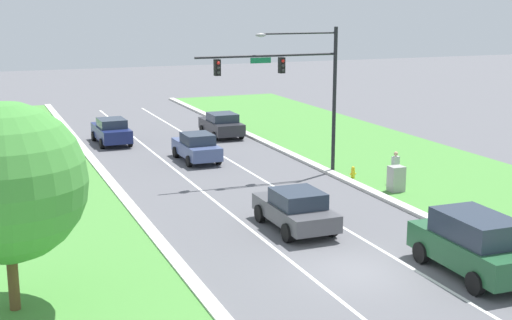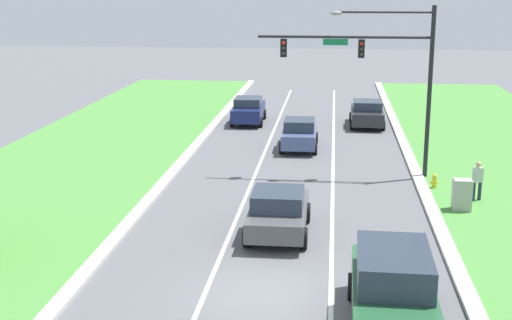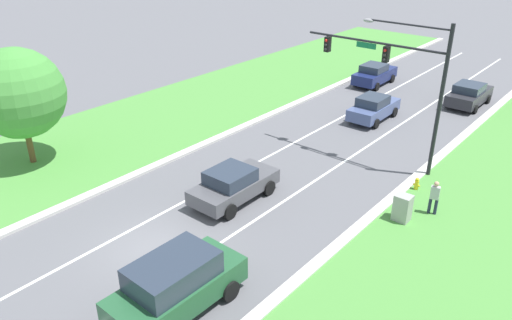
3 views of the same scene
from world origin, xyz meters
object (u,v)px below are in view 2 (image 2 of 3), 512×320
object	(u,v)px
charcoal_sedan	(367,113)
pedestrian	(477,180)
traffic_signal_mast	(380,64)
navy_sedan	(248,110)
fire_hydrant	(434,182)
graphite_sedan	(278,211)
utility_cabinet	(462,196)
forest_suv	(392,287)
slate_blue_sedan	(299,134)

from	to	relation	value
charcoal_sedan	pedestrian	distance (m)	16.10
traffic_signal_mast	navy_sedan	distance (m)	14.98
fire_hydrant	pedestrian	bearing A→B (deg)	-48.64
traffic_signal_mast	graphite_sedan	world-z (taller)	traffic_signal_mast
graphite_sedan	utility_cabinet	world-z (taller)	graphite_sedan
charcoal_sedan	graphite_sedan	world-z (taller)	graphite_sedan
forest_suv	fire_hydrant	world-z (taller)	forest_suv
navy_sedan	fire_hydrant	world-z (taller)	navy_sedan
slate_blue_sedan	charcoal_sedan	bearing A→B (deg)	59.55
traffic_signal_mast	utility_cabinet	size ratio (longest dim) A/B	5.97
forest_suv	slate_blue_sedan	size ratio (longest dim) A/B	1.12
slate_blue_sedan	pedestrian	xyz separation A→B (m)	(7.63, -8.89, 0.12)
navy_sedan	pedestrian	size ratio (longest dim) A/B	2.65
forest_suv	utility_cabinet	distance (m)	10.56
graphite_sedan	slate_blue_sedan	world-z (taller)	graphite_sedan
charcoal_sedan	navy_sedan	bearing A→B (deg)	178.86
graphite_sedan	navy_sedan	xyz separation A→B (m)	(-3.51, 20.56, -0.01)
graphite_sedan	forest_suv	xyz separation A→B (m)	(3.45, -6.65, 0.24)
utility_cabinet	pedestrian	distance (m)	1.64
graphite_sedan	pedestrian	world-z (taller)	pedestrian
charcoal_sedan	utility_cabinet	world-z (taller)	charcoal_sedan
fire_hydrant	utility_cabinet	bearing A→B (deg)	-78.24
navy_sedan	forest_suv	size ratio (longest dim) A/B	0.92
forest_suv	fire_hydrant	size ratio (longest dim) A/B	6.93
graphite_sedan	navy_sedan	distance (m)	20.86
slate_blue_sedan	pedestrian	distance (m)	11.72
forest_suv	traffic_signal_mast	bearing A→B (deg)	89.53
navy_sedan	slate_blue_sedan	world-z (taller)	navy_sedan
charcoal_sedan	slate_blue_sedan	bearing A→B (deg)	-119.36
charcoal_sedan	slate_blue_sedan	xyz separation A→B (m)	(-3.87, -6.76, 0.01)
navy_sedan	slate_blue_sedan	distance (m)	7.84
slate_blue_sedan	fire_hydrant	world-z (taller)	slate_blue_sedan
utility_cabinet	pedestrian	world-z (taller)	pedestrian
traffic_signal_mast	charcoal_sedan	bearing A→B (deg)	89.52
traffic_signal_mast	slate_blue_sedan	xyz separation A→B (m)	(-3.77, 5.34, -4.34)
pedestrian	utility_cabinet	bearing A→B (deg)	45.20
forest_suv	graphite_sedan	bearing A→B (deg)	118.45
charcoal_sedan	forest_suv	world-z (taller)	forest_suv
fire_hydrant	traffic_signal_mast	bearing A→B (deg)	141.85
graphite_sedan	slate_blue_sedan	size ratio (longest dim) A/B	1.04
traffic_signal_mast	charcoal_sedan	size ratio (longest dim) A/B	1.76
pedestrian	fire_hydrant	distance (m)	2.29
fire_hydrant	navy_sedan	bearing A→B (deg)	124.50
navy_sedan	slate_blue_sedan	bearing A→B (deg)	-63.93
graphite_sedan	forest_suv	world-z (taller)	forest_suv
graphite_sedan	utility_cabinet	xyz separation A→B (m)	(6.88, 3.32, -0.20)
traffic_signal_mast	pedestrian	world-z (taller)	traffic_signal_mast
forest_suv	slate_blue_sedan	distance (m)	20.53
traffic_signal_mast	slate_blue_sedan	world-z (taller)	traffic_signal_mast
charcoal_sedan	fire_hydrant	xyz separation A→B (m)	(2.30, -14.00, -0.47)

